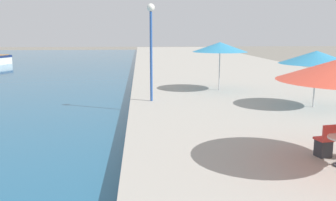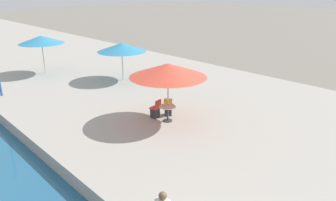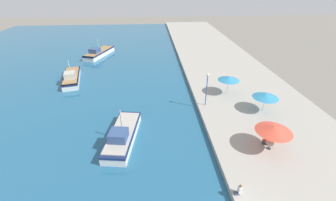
# 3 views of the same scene
# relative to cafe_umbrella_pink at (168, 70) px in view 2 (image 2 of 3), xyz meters

# --- Properties ---
(quay_promenade) EXTENTS (16.00, 90.00, 0.60)m
(quay_promenade) POSITION_rel_cafe_umbrella_pink_xyz_m (2.50, 28.75, -2.73)
(quay_promenade) COLOR #A39E93
(quay_promenade) RESTS_ON ground_plane
(cafe_umbrella_pink) EXTENTS (3.50, 3.50, 2.74)m
(cafe_umbrella_pink) POSITION_rel_cafe_umbrella_pink_xyz_m (0.00, 0.00, 0.00)
(cafe_umbrella_pink) COLOR #B7B7B7
(cafe_umbrella_pink) RESTS_ON quay_promenade
(cafe_umbrella_white) EXTENTS (3.20, 3.20, 2.47)m
(cafe_umbrella_white) POSITION_rel_cafe_umbrella_pink_xyz_m (2.60, 7.20, -0.24)
(cafe_umbrella_white) COLOR #B7B7B7
(cafe_umbrella_white) RESTS_ON quay_promenade
(cafe_umbrella_striped) EXTENTS (3.10, 3.10, 2.71)m
(cafe_umbrella_striped) POSITION_rel_cafe_umbrella_pink_xyz_m (-0.52, 12.35, 0.00)
(cafe_umbrella_striped) COLOR #B7B7B7
(cafe_umbrella_striped) RESTS_ON quay_promenade
(cafe_table) EXTENTS (0.80, 0.80, 0.74)m
(cafe_table) POSITION_rel_cafe_umbrella_pink_xyz_m (-0.04, -0.02, -1.90)
(cafe_table) COLOR #333338
(cafe_table) RESTS_ON quay_promenade
(cafe_chair_left) EXTENTS (0.59, 0.59, 0.91)m
(cafe_chair_left) POSITION_rel_cafe_umbrella_pink_xyz_m (0.47, 0.50, -2.11)
(cafe_chair_left) COLOR #2D2D33
(cafe_chair_left) RESTS_ON quay_promenade
(cafe_chair_right) EXTENTS (0.47, 0.50, 0.91)m
(cafe_chair_right) POSITION_rel_cafe_umbrella_pink_xyz_m (-0.17, 0.70, -2.11)
(cafe_chair_right) COLOR #2D2D33
(cafe_chair_right) RESTS_ON quay_promenade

